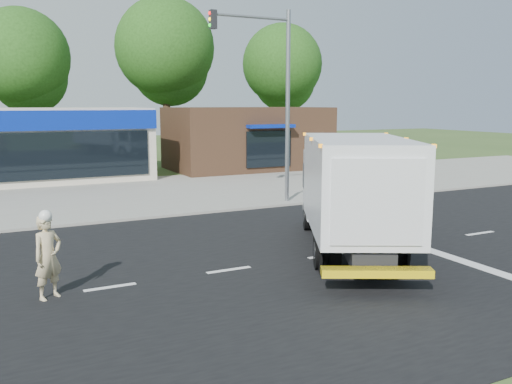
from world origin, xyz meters
TOP-DOWN VIEW (x-y plane):
  - ground at (0.00, 0.00)m, footprint 120.00×120.00m
  - road_asphalt at (0.00, 0.00)m, footprint 60.00×14.00m
  - sidewalk at (0.00, 8.20)m, footprint 60.00×2.40m
  - parking_apron at (0.00, 14.00)m, footprint 60.00×9.00m
  - lane_markings at (1.35, -1.35)m, footprint 55.20×7.00m
  - ems_box_truck at (0.80, 0.00)m, footprint 5.50×7.80m
  - emergency_worker at (-7.31, -0.11)m, footprint 0.82×0.73m
  - brown_storefront at (7.00, 19.98)m, footprint 10.00×6.70m
  - traffic_signal_pole at (2.35, 7.60)m, footprint 3.51×0.25m
  - background_trees at (-0.85, 28.16)m, footprint 36.77×7.39m

SIDE VIEW (x-z plane):
  - ground at x=0.00m, z-range 0.00..0.00m
  - road_asphalt at x=0.00m, z-range -0.01..0.01m
  - parking_apron at x=0.00m, z-range 0.00..0.02m
  - lane_markings at x=1.35m, z-range 0.01..0.02m
  - sidewalk at x=0.00m, z-range 0.00..0.12m
  - emergency_worker at x=-7.31m, z-range -0.02..1.96m
  - ems_box_truck at x=0.80m, z-range 0.26..3.61m
  - brown_storefront at x=7.00m, z-range 0.00..4.00m
  - traffic_signal_pole at x=2.35m, z-range 0.92..8.92m
  - background_trees at x=-0.85m, z-range 1.33..13.43m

